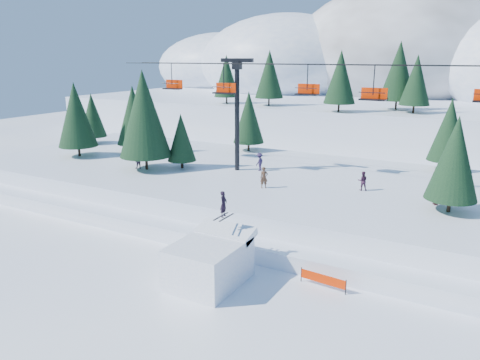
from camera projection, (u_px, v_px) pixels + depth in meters
The scene contains 10 objects.
ground at pixel (219, 301), 25.61m from camera, with size 160.00×160.00×0.00m, color white.
mid_shelf at pixel (328, 196), 40.48m from camera, with size 70.00×22.00×2.50m, color white.
berm at pixel (279, 242), 32.22m from camera, with size 70.00×6.00×1.10m, color white.
mountain_ridge at pixel (401, 74), 87.43m from camera, with size 119.00×60.68×26.46m.
jump_kicker at pixel (210, 261), 27.39m from camera, with size 3.68×5.02×5.25m.
chairlift at pixel (351, 103), 37.69m from camera, with size 46.00×3.21×10.28m.
conifer_stand at pixel (373, 132), 37.52m from camera, with size 63.67×18.24×9.34m.
distant_skiers at pixel (306, 174), 39.48m from camera, with size 33.41×6.26×1.76m.
banner_near at pixel (323, 279), 26.91m from camera, with size 2.85×0.35×0.90m.
banner_far at pixel (438, 294), 25.28m from camera, with size 2.86×0.22×0.90m.
Camera 1 is at (12.25, -19.55, 12.99)m, focal length 35.00 mm.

